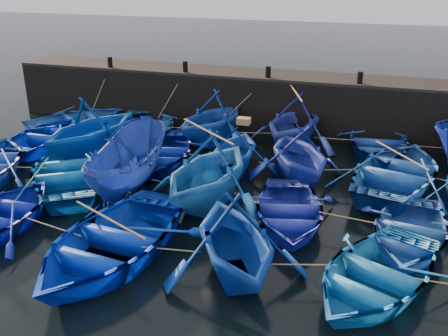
% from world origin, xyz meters
% --- Properties ---
extents(ground, '(120.00, 120.00, 0.00)m').
position_xyz_m(ground, '(0.00, 0.00, 0.00)').
color(ground, black).
rests_on(ground, ground).
extents(quay_wall, '(26.00, 2.50, 2.50)m').
position_xyz_m(quay_wall, '(0.00, 10.50, 1.25)').
color(quay_wall, black).
rests_on(quay_wall, ground).
extents(quay_top, '(26.00, 2.50, 0.12)m').
position_xyz_m(quay_top, '(0.00, 10.50, 2.56)').
color(quay_top, black).
rests_on(quay_top, quay_wall).
extents(bollard_0, '(0.24, 0.24, 0.50)m').
position_xyz_m(bollard_0, '(-8.00, 9.60, 2.87)').
color(bollard_0, black).
rests_on(bollard_0, quay_top).
extents(bollard_1, '(0.24, 0.24, 0.50)m').
position_xyz_m(bollard_1, '(-4.00, 9.60, 2.87)').
color(bollard_1, black).
rests_on(bollard_1, quay_top).
extents(bollard_2, '(0.24, 0.24, 0.50)m').
position_xyz_m(bollard_2, '(0.00, 9.60, 2.87)').
color(bollard_2, black).
rests_on(bollard_2, quay_top).
extents(bollard_3, '(0.24, 0.24, 0.50)m').
position_xyz_m(bollard_3, '(4.00, 9.60, 2.87)').
color(bollard_3, black).
rests_on(bollard_3, quay_top).
extents(boat_0, '(5.64, 5.94, 1.00)m').
position_xyz_m(boat_0, '(-8.69, 7.43, 0.50)').
color(boat_0, '#1C4FA2').
rests_on(boat_0, ground).
extents(boat_1, '(5.78, 6.35, 1.08)m').
position_xyz_m(boat_1, '(-5.05, 7.36, 0.54)').
color(boat_1, '#165696').
rests_on(boat_1, ground).
extents(boat_2, '(4.88, 5.31, 2.34)m').
position_xyz_m(boat_2, '(-1.97, 7.57, 1.17)').
color(boat_2, '#14419E').
rests_on(boat_2, ground).
extents(boat_3, '(4.66, 5.17, 2.39)m').
position_xyz_m(boat_3, '(1.56, 8.01, 1.20)').
color(boat_3, '#263596').
rests_on(boat_3, ground).
extents(boat_4, '(4.27, 5.52, 1.06)m').
position_xyz_m(boat_4, '(5.05, 8.14, 0.53)').
color(boat_4, navy).
rests_on(boat_4, ground).
extents(boat_6, '(3.42, 4.78, 0.99)m').
position_xyz_m(boat_6, '(-8.54, 5.00, 0.49)').
color(boat_6, '#0525CA').
rests_on(boat_6, ground).
extents(boat_7, '(5.17, 5.67, 2.55)m').
position_xyz_m(boat_7, '(-5.95, 4.34, 1.28)').
color(boat_7, '#003E9D').
rests_on(boat_7, ground).
extents(boat_8, '(4.66, 5.66, 1.02)m').
position_xyz_m(boat_8, '(-3.00, 4.48, 0.51)').
color(boat_8, '#0E269B').
rests_on(boat_8, ground).
extents(boat_9, '(3.43, 3.91, 1.96)m').
position_xyz_m(boat_9, '(0.03, 4.50, 0.98)').
color(boat_9, '#103C97').
rests_on(boat_9, ground).
extents(boat_10, '(5.12, 5.35, 2.18)m').
position_xyz_m(boat_10, '(2.43, 4.48, 1.09)').
color(boat_10, navy).
rests_on(boat_10, ground).
extents(boat_11, '(5.33, 6.53, 1.19)m').
position_xyz_m(boat_11, '(5.84, 5.06, 0.59)').
color(boat_11, '#1B509B').
rests_on(boat_11, ground).
extents(boat_14, '(6.23, 6.62, 1.12)m').
position_xyz_m(boat_14, '(-5.24, 1.58, 0.56)').
color(boat_14, '#0C5BA3').
rests_on(boat_14, ground).
extents(boat_15, '(2.69, 5.45, 2.02)m').
position_xyz_m(boat_15, '(-3.00, 1.78, 1.01)').
color(boat_15, navy).
rests_on(boat_15, ground).
extents(boat_16, '(4.71, 5.28, 2.52)m').
position_xyz_m(boat_16, '(-0.03, 1.61, 1.26)').
color(boat_16, '#195FB0').
rests_on(boat_16, ground).
extents(boat_17, '(4.05, 4.96, 0.90)m').
position_xyz_m(boat_17, '(2.71, 1.14, 0.45)').
color(boat_17, '#1F2B9F').
rests_on(boat_17, ground).
extents(boat_18, '(3.59, 4.67, 0.90)m').
position_xyz_m(boat_18, '(6.15, 0.94, 0.45)').
color(boat_18, '#2956A8').
rests_on(boat_18, ground).
extents(boat_22, '(4.64, 6.09, 1.18)m').
position_xyz_m(boat_22, '(-1.36, -2.25, 0.59)').
color(boat_22, '#052FCE').
rests_on(boat_22, ground).
extents(boat_23, '(5.27, 5.47, 2.21)m').
position_xyz_m(boat_23, '(1.97, -2.02, 1.11)').
color(boat_23, '#083393').
rests_on(boat_23, ground).
extents(boat_24, '(4.96, 5.68, 0.98)m').
position_xyz_m(boat_24, '(5.33, -1.55, 0.49)').
color(boat_24, blue).
rests_on(boat_24, ground).
extents(wooden_crate, '(0.47, 0.35, 0.24)m').
position_xyz_m(wooden_crate, '(0.33, 4.50, 2.08)').
color(wooden_crate, '#996C43').
rests_on(wooden_crate, boat_9).
extents(mooring_ropes, '(17.39, 11.80, 2.10)m').
position_xyz_m(mooring_ropes, '(0.17, 5.01, 0.89)').
color(mooring_ropes, tan).
rests_on(mooring_ropes, ground).
extents(loose_oars, '(9.46, 12.34, 1.39)m').
position_xyz_m(loose_oars, '(1.50, 3.11, 1.85)').
color(loose_oars, '#99724C').
rests_on(loose_oars, ground).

